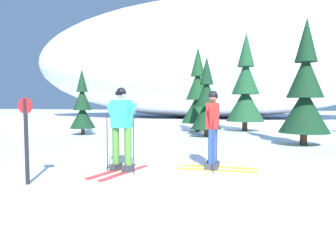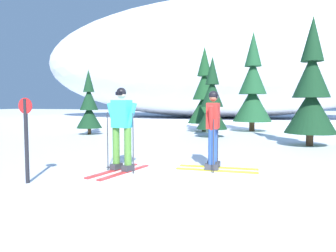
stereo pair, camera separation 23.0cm
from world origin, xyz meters
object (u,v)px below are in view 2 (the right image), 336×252
at_px(pine_tree_far_left, 89,107).
at_px(pine_tree_left, 204,96).
at_px(pine_tree_center_left, 212,104).
at_px(pine_tree_center_right, 253,90).
at_px(trail_marker_post, 26,135).
at_px(skier_cyan_jacket, 121,128).
at_px(pine_tree_right, 311,92).
at_px(skier_red_jacket, 213,128).

relative_size(pine_tree_far_left, pine_tree_left, 0.70).
height_order(pine_tree_center_left, pine_tree_center_right, pine_tree_center_right).
distance_m(pine_tree_center_right, trail_marker_post, 12.56).
distance_m(skier_cyan_jacket, trail_marker_post, 1.84).
relative_size(pine_tree_left, pine_tree_center_left, 1.26).
bearing_deg(pine_tree_right, pine_tree_center_left, 153.12).
relative_size(skier_cyan_jacket, trail_marker_post, 1.15).
bearing_deg(pine_tree_left, pine_tree_far_left, -146.91).
distance_m(skier_cyan_jacket, pine_tree_center_right, 10.92).
relative_size(pine_tree_center_left, trail_marker_post, 2.22).
height_order(skier_red_jacket, pine_tree_center_left, pine_tree_center_left).
relative_size(pine_tree_left, pine_tree_center_right, 0.85).
bearing_deg(pine_tree_center_right, pine_tree_right, -68.01).
bearing_deg(skier_red_jacket, trail_marker_post, -144.38).
distance_m(pine_tree_far_left, trail_marker_post, 8.93).
bearing_deg(pine_tree_far_left, pine_tree_center_right, 28.80).
height_order(skier_cyan_jacket, pine_tree_center_left, pine_tree_center_left).
relative_size(skier_red_jacket, pine_tree_far_left, 0.58).
xyz_separation_m(skier_red_jacket, pine_tree_center_left, (-1.10, 6.54, 0.53)).
distance_m(skier_cyan_jacket, pine_tree_center_left, 7.34).
relative_size(pine_tree_center_left, pine_tree_center_right, 0.67).
height_order(pine_tree_left, trail_marker_post, pine_tree_left).
bearing_deg(pine_tree_left, trail_marker_post, -95.50).
height_order(skier_cyan_jacket, pine_tree_far_left, pine_tree_far_left).
relative_size(pine_tree_far_left, pine_tree_center_left, 0.88).
bearing_deg(pine_tree_right, trail_marker_post, -128.70).
relative_size(pine_tree_left, pine_tree_right, 1.00).
bearing_deg(skier_cyan_jacket, trail_marker_post, -130.47).
distance_m(pine_tree_center_right, pine_tree_right, 5.58).
height_order(pine_tree_center_right, pine_tree_right, pine_tree_center_right).
bearing_deg(pine_tree_far_left, pine_tree_left, 33.09).
bearing_deg(trail_marker_post, pine_tree_left, 84.50).
xyz_separation_m(skier_cyan_jacket, pine_tree_center_right, (2.22, 10.63, 1.19)).
bearing_deg(pine_tree_center_right, pine_tree_center_left, -114.34).
distance_m(skier_cyan_jacket, pine_tree_left, 9.87).
bearing_deg(skier_cyan_jacket, pine_tree_center_right, 78.21).
height_order(pine_tree_far_left, pine_tree_left, pine_tree_left).
xyz_separation_m(pine_tree_right, trail_marker_post, (-5.50, -6.86, -0.93)).
bearing_deg(pine_tree_left, pine_tree_right, -44.72).
bearing_deg(skier_cyan_jacket, pine_tree_far_left, 125.81).
bearing_deg(pine_tree_center_right, pine_tree_left, -161.14).
bearing_deg(pine_tree_far_left, trail_marker_post, -65.72).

